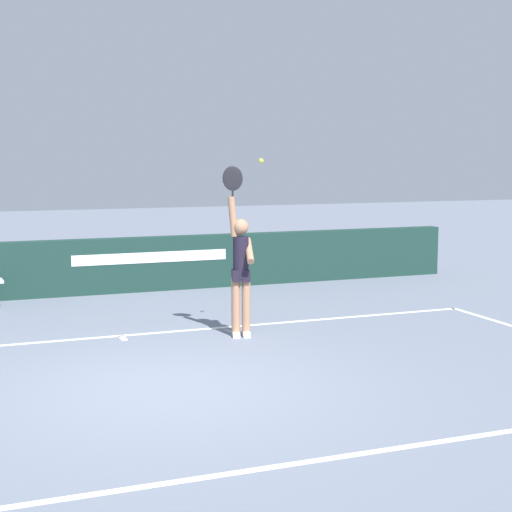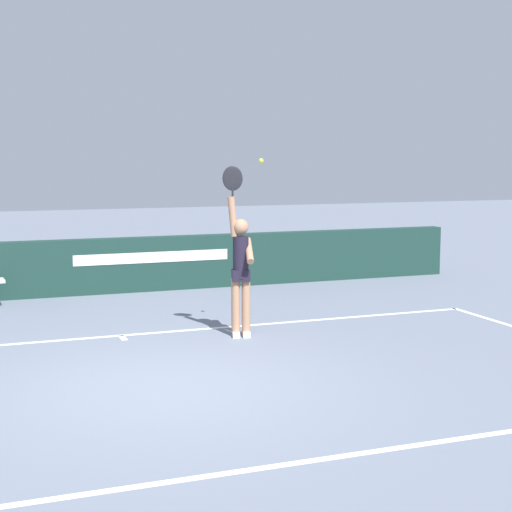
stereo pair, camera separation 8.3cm
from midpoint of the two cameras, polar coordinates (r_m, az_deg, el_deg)
The scene contains 5 objects.
ground_plane at distance 8.75m, azimuth -6.64°, elevation -9.49°, with size 60.00×60.00×0.00m, color slate.
court_lines at distance 8.86m, azimuth -6.84°, elevation -9.25°, with size 11.27×5.23×0.00m.
back_wall at distance 14.66m, azimuth -12.74°, elevation -0.80°, with size 15.12×0.30×1.02m.
tennis_player at distance 10.91m, azimuth -1.35°, elevation -0.78°, with size 0.45×0.48×2.39m.
tennis_ball at distance 10.91m, azimuth 0.16°, elevation 6.95°, with size 0.07×0.07×0.07m.
Camera 1 is at (-2.09, -8.11, 2.51)m, focal length 54.94 mm.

